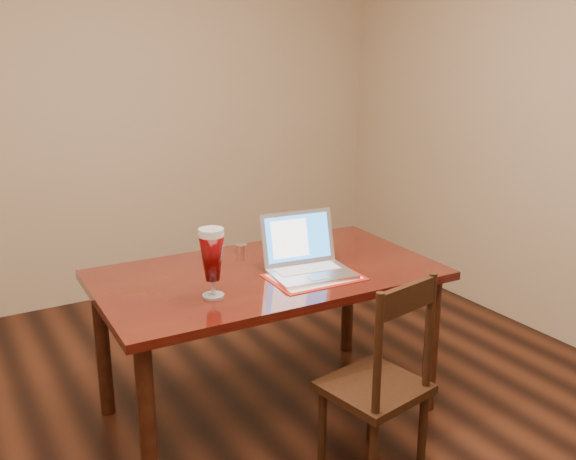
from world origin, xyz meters
TOP-DOWN VIEW (x-y plane):
  - room_shell at (0.00, 0.00)m, footprint 4.51×5.01m
  - dining_table at (0.34, 0.61)m, footprint 1.59×0.93m
  - dining_chair at (0.51, -0.03)m, footprint 0.43×0.42m

SIDE VIEW (x-z plane):
  - dining_chair at x=0.51m, z-range -0.03..0.86m
  - dining_table at x=0.34m, z-range 0.14..1.17m
  - room_shell at x=0.00m, z-range 0.41..3.11m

